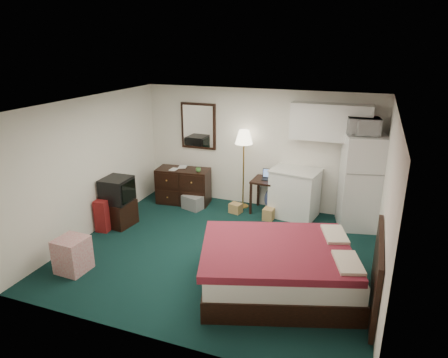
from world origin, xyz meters
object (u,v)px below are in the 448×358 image
at_px(dresser, 183,186).
at_px(floor_lamp, 243,170).
at_px(fridge, 362,182).
at_px(tv_stand, 120,213).
at_px(bed, 279,269).
at_px(desk, 266,196).
at_px(suitcase, 105,214).
at_px(kitchen_counter, 294,194).

height_order(dresser, floor_lamp, floor_lamp).
bearing_deg(fridge, tv_stand, -172.50).
height_order(fridge, tv_stand, fridge).
bearing_deg(bed, dresser, 119.48).
bearing_deg(desk, tv_stand, -144.61).
bearing_deg(dresser, tv_stand, -120.91).
bearing_deg(floor_lamp, suitcase, -137.32).
xyz_separation_m(floor_lamp, fridge, (2.37, -0.12, 0.06)).
bearing_deg(dresser, desk, -1.78).
bearing_deg(floor_lamp, kitchen_counter, -4.78).
relative_size(floor_lamp, desk, 2.39).
distance_m(floor_lamp, fridge, 2.37).
height_order(desk, tv_stand, desk).
xyz_separation_m(floor_lamp, tv_stand, (-1.97, -1.69, -0.60)).
height_order(tv_stand, suitcase, suitcase).
relative_size(fridge, bed, 0.86).
xyz_separation_m(fridge, tv_stand, (-4.33, -1.57, -0.66)).
relative_size(desk, suitcase, 1.15).
bearing_deg(tv_stand, fridge, 26.28).
bearing_deg(desk, dresser, -172.84).
xyz_separation_m(dresser, floor_lamp, (1.30, 0.23, 0.45)).
xyz_separation_m(floor_lamp, bed, (1.42, -2.73, -0.51)).
bearing_deg(kitchen_counter, floor_lamp, -174.96).
height_order(desk, suitcase, desk).
xyz_separation_m(kitchen_counter, bed, (0.30, -2.64, -0.15)).
relative_size(floor_lamp, fridge, 0.94).
bearing_deg(tv_stand, dresser, 72.05).
bearing_deg(kitchen_counter, tv_stand, -142.75).
height_order(fridge, suitcase, fridge).
relative_size(tv_stand, suitcase, 0.87).
relative_size(bed, suitcase, 3.42).
distance_m(kitchen_counter, bed, 2.66).
height_order(kitchen_counter, bed, kitchen_counter).
height_order(fridge, bed, fridge).
relative_size(desk, bed, 0.34).
bearing_deg(fridge, dresser, 169.21).
bearing_deg(tv_stand, kitchen_counter, 33.79).
relative_size(floor_lamp, suitcase, 2.75).
relative_size(kitchen_counter, tv_stand, 1.81).
distance_m(dresser, suitcase, 1.91).
bearing_deg(tv_stand, desk, 39.41).
distance_m(tv_stand, suitcase, 0.30).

